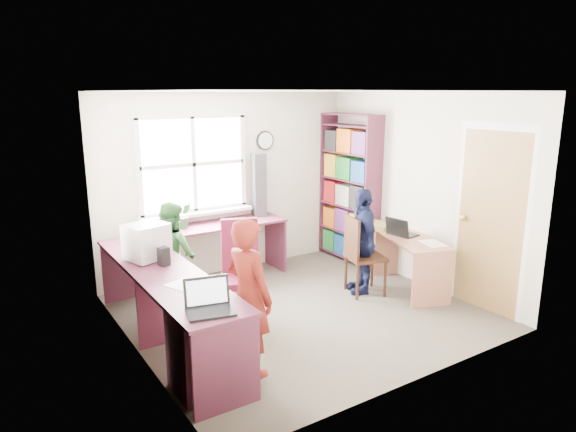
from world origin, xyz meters
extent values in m
cube|color=#433D35|center=(0.00, 0.00, -0.01)|extent=(3.60, 3.40, 0.02)
cube|color=white|center=(0.00, 0.00, 2.41)|extent=(3.60, 3.40, 0.02)
cube|color=beige|center=(0.00, 1.71, 1.20)|extent=(3.60, 0.02, 2.40)
cube|color=beige|center=(0.00, -1.71, 1.20)|extent=(3.60, 0.02, 2.40)
cube|color=beige|center=(-1.81, 0.00, 1.20)|extent=(0.02, 3.40, 2.40)
cube|color=beige|center=(1.81, 0.00, 1.20)|extent=(0.02, 3.40, 2.40)
cube|color=white|center=(-0.50, 1.69, 1.50)|extent=(1.40, 0.01, 1.20)
cube|color=white|center=(-0.50, 1.68, 1.50)|extent=(1.48, 0.04, 1.28)
cube|color=#9C7643|center=(1.79, -1.05, 1.00)|extent=(0.02, 0.82, 2.00)
sphere|color=gold|center=(1.75, -0.72, 1.00)|extent=(0.07, 0.07, 0.07)
cylinder|color=black|center=(0.55, 1.68, 1.75)|extent=(0.26, 0.03, 0.26)
cylinder|color=white|center=(0.55, 1.66, 1.75)|extent=(0.22, 0.01, 0.22)
cube|color=#582337|center=(-1.50, 0.10, 0.73)|extent=(0.60, 2.70, 0.03)
cube|color=#582337|center=(-0.25, 1.42, 0.73)|extent=(1.65, 0.56, 0.03)
cube|color=#582337|center=(-1.50, 0.10, 0.36)|extent=(0.56, 0.03, 0.72)
cube|color=#582337|center=(-1.50, -1.22, 0.36)|extent=(0.56, 0.03, 0.72)
cube|color=#582337|center=(-1.50, 1.42, 0.36)|extent=(0.56, 0.03, 0.72)
cube|color=#582337|center=(0.55, 1.42, 0.36)|extent=(0.03, 0.52, 0.72)
cube|color=#582337|center=(-1.50, -0.85, 0.36)|extent=(0.54, 0.45, 0.72)
cube|color=#B06F58|center=(1.52, -0.18, 0.65)|extent=(0.90, 1.27, 0.03)
cube|color=#B06F58|center=(1.33, -0.70, 0.32)|extent=(0.48, 0.20, 0.64)
cube|color=#B06F58|center=(1.71, 0.35, 0.32)|extent=(0.48, 0.20, 0.64)
cube|color=#582337|center=(1.65, 0.68, 1.05)|extent=(0.30, 0.02, 2.10)
cube|color=#582337|center=(1.65, 1.68, 1.05)|extent=(0.30, 0.02, 2.10)
cube|color=#582337|center=(1.65, 1.18, 2.09)|extent=(0.30, 1.00, 0.02)
cube|color=#582337|center=(1.65, 1.18, 0.06)|extent=(0.30, 1.00, 0.02)
cube|color=#582337|center=(1.65, 1.18, 0.42)|extent=(0.30, 1.00, 0.02)
cube|color=#582337|center=(1.65, 1.18, 0.80)|extent=(0.30, 1.00, 0.02)
cube|color=#582337|center=(1.65, 1.18, 1.18)|extent=(0.30, 1.00, 0.02)
cube|color=#582337|center=(1.65, 1.18, 1.56)|extent=(0.30, 1.00, 0.02)
cube|color=#582337|center=(1.65, 1.18, 1.94)|extent=(0.30, 1.00, 0.02)
cube|color=#AC181A|center=(1.65, 0.88, 0.21)|extent=(0.25, 0.28, 0.27)
cube|color=#184F93|center=(1.65, 1.20, 0.21)|extent=(0.25, 0.30, 0.29)
cube|color=#1D7B2C|center=(1.65, 1.50, 0.22)|extent=(0.25, 0.26, 0.30)
cube|color=gold|center=(1.65, 0.88, 0.58)|extent=(0.25, 0.28, 0.30)
cube|color=#6B317B|center=(1.65, 1.20, 0.59)|extent=(0.25, 0.30, 0.32)
cube|color=orange|center=(1.65, 1.50, 0.57)|extent=(0.25, 0.26, 0.29)
cube|color=#242424|center=(1.65, 0.88, 0.97)|extent=(0.25, 0.28, 0.32)
cube|color=beige|center=(1.65, 1.20, 0.95)|extent=(0.25, 0.30, 0.29)
cube|color=#AC181A|center=(1.65, 1.50, 0.96)|extent=(0.25, 0.26, 0.30)
cube|color=#184F93|center=(1.65, 0.88, 1.33)|extent=(0.25, 0.28, 0.29)
cube|color=#1D7B2C|center=(1.65, 1.20, 1.34)|extent=(0.25, 0.30, 0.30)
cube|color=gold|center=(1.65, 1.50, 1.35)|extent=(0.25, 0.26, 0.32)
cube|color=#6B317B|center=(1.65, 0.88, 1.72)|extent=(0.25, 0.28, 0.30)
cube|color=orange|center=(1.65, 1.20, 1.73)|extent=(0.25, 0.30, 0.32)
cube|color=#242424|center=(1.65, 1.50, 1.71)|extent=(0.25, 0.26, 0.29)
cylinder|color=black|center=(-0.63, 0.16, 0.03)|extent=(0.64, 0.64, 0.04)
cylinder|color=black|center=(-0.63, 0.16, 0.23)|extent=(0.07, 0.07, 0.37)
cube|color=maroon|center=(-0.63, 0.16, 0.44)|extent=(0.53, 0.53, 0.08)
cube|color=maroon|center=(-0.56, 0.34, 0.78)|extent=(0.39, 0.20, 0.59)
cylinder|color=#341C11|center=(0.75, -0.09, 0.22)|extent=(0.04, 0.04, 0.45)
cylinder|color=#341C11|center=(1.09, -0.19, 0.22)|extent=(0.04, 0.04, 0.45)
cylinder|color=#341C11|center=(0.85, 0.25, 0.22)|extent=(0.04, 0.04, 0.45)
cylinder|color=#341C11|center=(1.20, 0.15, 0.22)|extent=(0.04, 0.04, 0.45)
cube|color=#341C11|center=(0.97, 0.03, 0.46)|extent=(0.52, 0.52, 0.04)
cube|color=#341C11|center=(0.79, 0.08, 0.71)|extent=(0.14, 0.39, 0.50)
cube|color=silver|center=(-1.52, 0.49, 0.76)|extent=(0.33, 0.29, 0.02)
cube|color=silver|center=(-1.52, 0.49, 0.94)|extent=(0.45, 0.43, 0.35)
cube|color=#3F72F2|center=(-1.35, 0.55, 0.94)|extent=(0.09, 0.28, 0.25)
cube|color=black|center=(-1.54, -1.04, 0.76)|extent=(0.41, 0.33, 0.02)
cube|color=black|center=(-1.51, -0.91, 0.88)|extent=(0.36, 0.14, 0.23)
cube|color=white|center=(-1.51, -0.92, 0.88)|extent=(0.31, 0.11, 0.19)
cube|color=black|center=(1.53, -0.02, 0.67)|extent=(0.29, 0.37, 0.02)
cube|color=black|center=(1.40, -0.04, 0.79)|extent=(0.10, 0.34, 0.22)
cube|color=#3F72F2|center=(1.41, -0.03, 0.79)|extent=(0.08, 0.30, 0.18)
cube|color=black|center=(-1.45, 0.23, 0.84)|extent=(0.11, 0.11, 0.18)
cube|color=black|center=(-1.48, 0.89, 0.83)|extent=(0.09, 0.09, 0.17)
cube|color=black|center=(0.36, 1.53, 1.17)|extent=(0.19, 0.17, 0.85)
cube|color=red|center=(1.49, 0.38, 0.70)|extent=(0.41, 0.41, 0.06)
cube|color=white|center=(-1.48, -0.40, 0.75)|extent=(0.33, 0.38, 0.00)
cube|color=white|center=(1.54, -0.49, 0.67)|extent=(0.31, 0.37, 0.00)
imported|color=#2C7032|center=(-0.74, 1.45, 0.91)|extent=(0.19, 0.16, 0.31)
imported|color=maroon|center=(-1.08, -0.80, 0.69)|extent=(0.44, 0.57, 1.39)
imported|color=#2B6528|center=(-1.09, 0.96, 0.60)|extent=(0.57, 0.67, 1.21)
imported|color=#121738|center=(0.97, 0.10, 0.64)|extent=(0.60, 0.82, 1.29)
camera|label=1|loc=(-3.01, -4.40, 2.38)|focal=32.00mm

